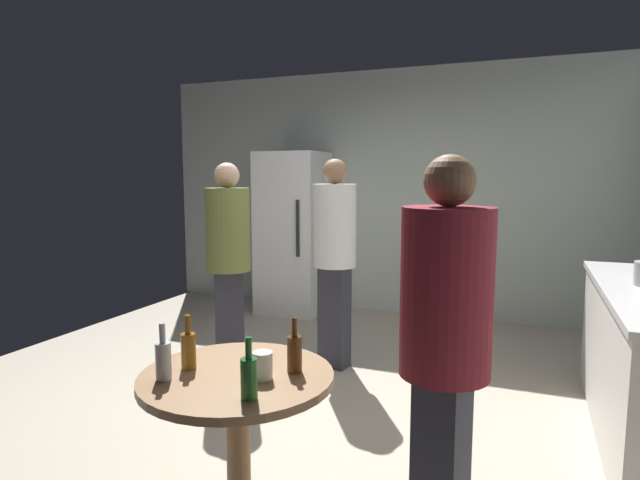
% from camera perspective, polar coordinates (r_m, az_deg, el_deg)
% --- Properties ---
extents(ground_plane, '(5.20, 5.20, 0.10)m').
position_cam_1_polar(ground_plane, '(3.83, -4.46, -17.55)').
color(ground_plane, '#B2A893').
extents(wall_back, '(5.32, 0.06, 2.70)m').
position_cam_1_polar(wall_back, '(5.95, 6.71, 5.15)').
color(wall_back, beige).
rests_on(wall_back, ground_plane).
extents(refrigerator, '(0.70, 0.68, 1.80)m').
position_cam_1_polar(refrigerator, '(5.89, -2.95, 0.78)').
color(refrigerator, white).
rests_on(refrigerator, ground_plane).
extents(foreground_table, '(0.80, 0.80, 0.73)m').
position_cam_1_polar(foreground_table, '(2.28, -9.01, -16.62)').
color(foreground_table, olive).
rests_on(foreground_table, ground_plane).
extents(beer_bottle_amber, '(0.06, 0.06, 0.23)m').
position_cam_1_polar(beer_bottle_amber, '(2.30, -14.18, -11.48)').
color(beer_bottle_amber, '#8C5919').
rests_on(beer_bottle_amber, foreground_table).
extents(beer_bottle_brown, '(0.06, 0.06, 0.23)m').
position_cam_1_polar(beer_bottle_brown, '(2.20, -2.80, -12.13)').
color(beer_bottle_brown, '#593314').
rests_on(beer_bottle_brown, foreground_table).
extents(beer_bottle_green, '(0.06, 0.06, 0.23)m').
position_cam_1_polar(beer_bottle_green, '(1.97, -7.77, -14.54)').
color(beer_bottle_green, '#26662D').
rests_on(beer_bottle_green, foreground_table).
extents(beer_bottle_clear, '(0.06, 0.06, 0.23)m').
position_cam_1_polar(beer_bottle_clear, '(2.21, -16.74, -12.35)').
color(beer_bottle_clear, silver).
rests_on(beer_bottle_clear, foreground_table).
extents(plastic_cup_white, '(0.08, 0.08, 0.11)m').
position_cam_1_polar(plastic_cup_white, '(2.15, -6.29, -13.46)').
color(plastic_cup_white, white).
rests_on(plastic_cup_white, foreground_table).
extents(person_in_olive_shirt, '(0.46, 0.46, 1.64)m').
position_cam_1_polar(person_in_olive_shirt, '(4.11, -9.96, -1.23)').
color(person_in_olive_shirt, '#2D2D38').
rests_on(person_in_olive_shirt, ground_plane).
extents(person_in_white_shirt, '(0.39, 0.39, 1.67)m').
position_cam_1_polar(person_in_white_shirt, '(4.13, 1.61, -0.79)').
color(person_in_white_shirt, '#2D2D38').
rests_on(person_in_white_shirt, ground_plane).
extents(person_in_maroon_shirt, '(0.40, 0.40, 1.62)m').
position_cam_1_polar(person_in_maroon_shirt, '(2.03, 13.50, -10.22)').
color(person_in_maroon_shirt, '#2D2D38').
rests_on(person_in_maroon_shirt, ground_plane).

